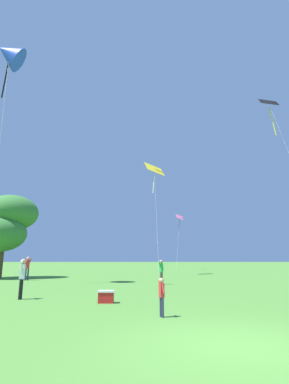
{
  "coord_description": "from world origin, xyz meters",
  "views": [
    {
      "loc": [
        -1.79,
        -5.94,
        1.56
      ],
      "look_at": [
        -1.4,
        23.48,
        8.29
      ],
      "focal_mm": 27.67,
      "sensor_mm": 36.0,
      "label": 1
    }
  ],
  "objects_px": {
    "kite_yellow_diamond": "(154,174)",
    "person_near_tree": "(161,270)",
    "person_in_blue_jacket": "(22,275)",
    "tree_left_oak": "(4,223)",
    "person_in_red_shirt": "(27,266)",
    "kite_black_large": "(271,111)",
    "kite_pink_low": "(179,219)",
    "picnic_cooler": "(106,297)",
    "person_child_small": "(162,293)",
    "kite_blue_delta": "(9,54)"
  },
  "relations": [
    {
      "from": "kite_blue_delta",
      "to": "person_in_red_shirt",
      "type": "bearing_deg",
      "value": 75.95
    },
    {
      "from": "kite_pink_low",
      "to": "person_in_blue_jacket",
      "type": "relative_size",
      "value": 5.66
    },
    {
      "from": "tree_left_oak",
      "to": "picnic_cooler",
      "type": "xyz_separation_m",
      "value": [
        10.91,
        -14.91,
        -4.52
      ]
    },
    {
      "from": "kite_pink_low",
      "to": "person_in_red_shirt",
      "type": "bearing_deg",
      "value": -121.51
    },
    {
      "from": "kite_yellow_diamond",
      "to": "person_in_red_shirt",
      "type": "xyz_separation_m",
      "value": [
        -10.28,
        -8.29,
        -9.96
      ]
    },
    {
      "from": "kite_blue_delta",
      "to": "kite_pink_low",
      "type": "bearing_deg",
      "value": 60.81
    },
    {
      "from": "person_in_blue_jacket",
      "to": "kite_pink_low",
      "type": "bearing_deg",
      "value": 72.58
    },
    {
      "from": "kite_pink_low",
      "to": "tree_left_oak",
      "type": "height_order",
      "value": "kite_pink_low"
    },
    {
      "from": "picnic_cooler",
      "to": "person_in_red_shirt",
      "type": "bearing_deg",
      "value": 121.61
    },
    {
      "from": "kite_yellow_diamond",
      "to": "kite_pink_low",
      "type": "relative_size",
      "value": 1.39
    },
    {
      "from": "person_in_red_shirt",
      "to": "picnic_cooler",
      "type": "bearing_deg",
      "value": -58.39
    },
    {
      "from": "person_in_red_shirt",
      "to": "tree_left_oak",
      "type": "xyz_separation_m",
      "value": [
        -3.42,
        2.75,
        3.68
      ]
    },
    {
      "from": "person_in_blue_jacket",
      "to": "picnic_cooler",
      "type": "distance_m",
      "value": 3.79
    },
    {
      "from": "kite_black_large",
      "to": "kite_yellow_diamond",
      "type": "bearing_deg",
      "value": 179.67
    },
    {
      "from": "person_in_blue_jacket",
      "to": "picnic_cooler",
      "type": "relative_size",
      "value": 2.64
    },
    {
      "from": "person_child_small",
      "to": "kite_blue_delta",
      "type": "bearing_deg",
      "value": 134.6
    },
    {
      "from": "person_in_red_shirt",
      "to": "picnic_cooler",
      "type": "xyz_separation_m",
      "value": [
        7.49,
        -12.17,
        -0.84
      ]
    },
    {
      "from": "kite_yellow_diamond",
      "to": "person_near_tree",
      "type": "distance_m",
      "value": 15.81
    },
    {
      "from": "tree_left_oak",
      "to": "picnic_cooler",
      "type": "bearing_deg",
      "value": -53.82
    },
    {
      "from": "kite_yellow_diamond",
      "to": "tree_left_oak",
      "type": "distance_m",
      "value": 16.06
    },
    {
      "from": "kite_blue_delta",
      "to": "tree_left_oak",
      "type": "relative_size",
      "value": 2.43
    },
    {
      "from": "kite_blue_delta",
      "to": "kite_yellow_diamond",
      "type": "bearing_deg",
      "value": 48.06
    },
    {
      "from": "kite_yellow_diamond",
      "to": "tree_left_oak",
      "type": "xyz_separation_m",
      "value": [
        -13.7,
        -5.55,
        -6.28
      ]
    },
    {
      "from": "picnic_cooler",
      "to": "kite_black_large",
      "type": "bearing_deg",
      "value": 50.61
    },
    {
      "from": "person_near_tree",
      "to": "picnic_cooler",
      "type": "xyz_separation_m",
      "value": [
        -2.62,
        -8.3,
        -0.7
      ]
    },
    {
      "from": "kite_black_large",
      "to": "person_in_red_shirt",
      "type": "relative_size",
      "value": 11.78
    },
    {
      "from": "kite_black_large",
      "to": "person_in_red_shirt",
      "type": "height_order",
      "value": "kite_black_large"
    },
    {
      "from": "person_in_blue_jacket",
      "to": "tree_left_oak",
      "type": "bearing_deg",
      "value": 117.89
    },
    {
      "from": "kite_pink_low",
      "to": "person_in_red_shirt",
      "type": "xyz_separation_m",
      "value": [
        -15.16,
        -24.73,
        -6.95
      ]
    },
    {
      "from": "picnic_cooler",
      "to": "person_child_small",
      "type": "bearing_deg",
      "value": -56.19
    },
    {
      "from": "person_near_tree",
      "to": "person_in_red_shirt",
      "type": "distance_m",
      "value": 10.82
    },
    {
      "from": "person_in_blue_jacket",
      "to": "picnic_cooler",
      "type": "height_order",
      "value": "person_in_blue_jacket"
    },
    {
      "from": "kite_blue_delta",
      "to": "person_child_small",
      "type": "height_order",
      "value": "kite_blue_delta"
    },
    {
      "from": "person_in_blue_jacket",
      "to": "picnic_cooler",
      "type": "xyz_separation_m",
      "value": [
        3.57,
        -1.05,
        -0.73
      ]
    },
    {
      "from": "kite_yellow_diamond",
      "to": "person_near_tree",
      "type": "relative_size",
      "value": 8.08
    },
    {
      "from": "kite_black_large",
      "to": "tree_left_oak",
      "type": "height_order",
      "value": "kite_black_large"
    },
    {
      "from": "kite_blue_delta",
      "to": "person_in_red_shirt",
      "type": "xyz_separation_m",
      "value": [
        1.09,
        4.36,
        -15.45
      ]
    },
    {
      "from": "kite_yellow_diamond",
      "to": "picnic_cooler",
      "type": "distance_m",
      "value": 23.3
    },
    {
      "from": "kite_black_large",
      "to": "person_in_red_shirt",
      "type": "xyz_separation_m",
      "value": [
        -24.22,
        -8.21,
        -17.75
      ]
    },
    {
      "from": "picnic_cooler",
      "to": "kite_blue_delta",
      "type": "bearing_deg",
      "value": 137.71
    },
    {
      "from": "kite_pink_low",
      "to": "person_in_blue_jacket",
      "type": "height_order",
      "value": "kite_pink_low"
    },
    {
      "from": "person_in_blue_jacket",
      "to": "person_near_tree",
      "type": "bearing_deg",
      "value": 49.5
    },
    {
      "from": "kite_blue_delta",
      "to": "person_near_tree",
      "type": "height_order",
      "value": "kite_blue_delta"
    },
    {
      "from": "kite_black_large",
      "to": "picnic_cooler",
      "type": "height_order",
      "value": "kite_black_large"
    },
    {
      "from": "kite_pink_low",
      "to": "tree_left_oak",
      "type": "distance_m",
      "value": 28.97
    },
    {
      "from": "kite_pink_low",
      "to": "person_in_blue_jacket",
      "type": "distance_m",
      "value": 38.23
    },
    {
      "from": "kite_blue_delta",
      "to": "kite_pink_low",
      "type": "xyz_separation_m",
      "value": [
        16.25,
        29.09,
        -8.51
      ]
    },
    {
      "from": "person_child_small",
      "to": "kite_yellow_diamond",
      "type": "bearing_deg",
      "value": 87.73
    },
    {
      "from": "person_in_red_shirt",
      "to": "kite_pink_low",
      "type": "bearing_deg",
      "value": 58.49
    },
    {
      "from": "person_in_red_shirt",
      "to": "person_child_small",
      "type": "bearing_deg",
      "value": -57.97
    }
  ]
}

